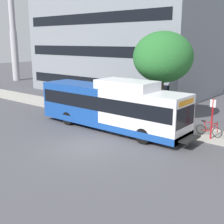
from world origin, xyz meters
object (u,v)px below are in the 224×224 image
at_px(transit_bus, 111,106).
at_px(street_tree_near_stop, 163,57).
at_px(bicycle_parked, 209,130).
at_px(bus_stop_sign_pole, 212,116).

bearing_deg(transit_bus, street_tree_near_stop, -27.22).
relative_size(transit_bus, bicycle_parked, 6.96).
bearing_deg(street_tree_near_stop, transit_bus, 152.78).
height_order(bus_stop_sign_pole, bicycle_parked, bus_stop_sign_pole).
distance_m(transit_bus, bicycle_parked, 6.82).
xyz_separation_m(bus_stop_sign_pole, street_tree_near_stop, (1.71, 4.63, 3.39)).
height_order(transit_bus, street_tree_near_stop, street_tree_near_stop).
distance_m(bus_stop_sign_pole, bicycle_parked, 1.25).
bearing_deg(bus_stop_sign_pole, transit_bus, 107.18).
xyz_separation_m(bicycle_parked, street_tree_near_stop, (1.17, 4.30, 4.47)).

